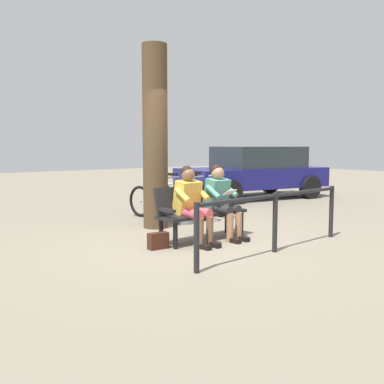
% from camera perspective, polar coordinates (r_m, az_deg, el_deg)
% --- Properties ---
extents(ground_plane, '(40.00, 40.00, 0.00)m').
position_cam_1_polar(ground_plane, '(7.01, 0.70, -6.47)').
color(ground_plane, gray).
extents(bench, '(1.64, 0.62, 0.87)m').
position_cam_1_polar(bench, '(7.15, 1.00, -2.09)').
color(bench, black).
rests_on(bench, ground).
extents(person_reading, '(0.52, 0.79, 1.20)m').
position_cam_1_polar(person_reading, '(7.23, 3.74, -0.75)').
color(person_reading, '#4C8C7A').
rests_on(person_reading, ground).
extents(person_companion, '(0.52, 0.79, 1.20)m').
position_cam_1_polar(person_companion, '(6.80, -0.04, -1.18)').
color(person_companion, gold).
rests_on(person_companion, ground).
extents(handbag, '(0.31, 0.16, 0.24)m').
position_cam_1_polar(handbag, '(6.58, -4.36, -6.24)').
color(handbag, '#3F1E14').
rests_on(handbag, ground).
extents(tree_trunk, '(0.45, 0.45, 3.31)m').
position_cam_1_polar(tree_trunk, '(8.16, -4.74, 6.97)').
color(tree_trunk, '#4C3823').
rests_on(tree_trunk, ground).
extents(litter_bin, '(0.42, 0.42, 0.80)m').
position_cam_1_polar(litter_bin, '(8.63, -1.03, -1.40)').
color(litter_bin, slate).
rests_on(litter_bin, ground).
extents(bicycle_orange, '(0.48, 1.67, 0.94)m').
position_cam_1_polar(bicycle_orange, '(9.74, 1.31, -0.79)').
color(bicycle_orange, black).
rests_on(bicycle_orange, ground).
extents(bicycle_red, '(0.73, 1.57, 0.94)m').
position_cam_1_polar(bicycle_red, '(9.23, -1.54, -1.17)').
color(bicycle_red, black).
rests_on(bicycle_red, ground).
extents(bicycle_blue, '(0.50, 1.66, 0.94)m').
position_cam_1_polar(bicycle_blue, '(9.11, -4.59, -1.28)').
color(bicycle_blue, black).
rests_on(bicycle_blue, ground).
extents(railing_fence, '(3.12, 0.40, 0.85)m').
position_cam_1_polar(railing_fence, '(6.40, 10.60, -2.38)').
color(railing_fence, black).
rests_on(railing_fence, ground).
extents(parked_car, '(4.40, 2.45, 1.47)m').
position_cam_1_polar(parked_car, '(12.88, 7.99, 2.68)').
color(parked_car, navy).
rests_on(parked_car, ground).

